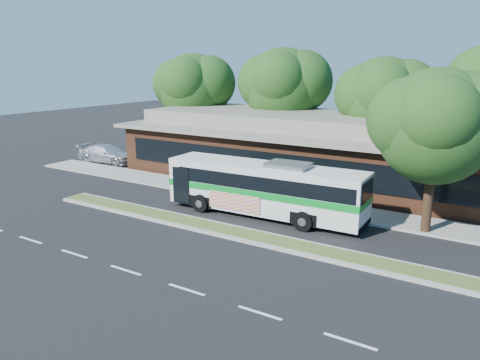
# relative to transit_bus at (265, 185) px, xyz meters

# --- Properties ---
(ground) EXTENTS (120.00, 120.00, 0.00)m
(ground) POSITION_rel_transit_bus_xyz_m (1.67, -3.69, -1.67)
(ground) COLOR black
(ground) RESTS_ON ground
(median_strip) EXTENTS (26.00, 1.10, 0.15)m
(median_strip) POSITION_rel_transit_bus_xyz_m (1.67, -3.09, -1.59)
(median_strip) COLOR #485D27
(median_strip) RESTS_ON ground
(sidewalk) EXTENTS (44.00, 2.60, 0.12)m
(sidewalk) POSITION_rel_transit_bus_xyz_m (1.67, 2.71, -1.61)
(sidewalk) COLOR gray
(sidewalk) RESTS_ON ground
(parking_lot) EXTENTS (14.00, 12.00, 0.01)m
(parking_lot) POSITION_rel_transit_bus_xyz_m (-16.33, 6.31, -1.66)
(parking_lot) COLOR black
(parking_lot) RESTS_ON ground
(plaza_building) EXTENTS (33.20, 11.20, 4.45)m
(plaza_building) POSITION_rel_transit_bus_xyz_m (1.67, 9.30, 0.46)
(plaza_building) COLOR brown
(plaza_building) RESTS_ON ground
(tree_bg_a) EXTENTS (6.47, 5.80, 8.63)m
(tree_bg_a) POSITION_rel_transit_bus_xyz_m (-12.91, 11.45, 4.20)
(tree_bg_a) COLOR black
(tree_bg_a) RESTS_ON ground
(tree_bg_b) EXTENTS (6.69, 6.00, 9.00)m
(tree_bg_b) POSITION_rel_transit_bus_xyz_m (-4.90, 12.45, 4.47)
(tree_bg_b) COLOR black
(tree_bg_b) RESTS_ON ground
(tree_bg_c) EXTENTS (6.24, 5.60, 8.26)m
(tree_bg_c) POSITION_rel_transit_bus_xyz_m (3.08, 11.44, 3.92)
(tree_bg_c) COLOR black
(tree_bg_c) RESTS_ON ground
(transit_bus) EXTENTS (10.77, 2.81, 3.00)m
(transit_bus) POSITION_rel_transit_bus_xyz_m (0.00, 0.00, 0.00)
(transit_bus) COLOR silver
(transit_bus) RESTS_ON ground
(sedan) EXTENTS (5.18, 2.57, 1.45)m
(sedan) POSITION_rel_transit_bus_xyz_m (-17.33, 5.07, -0.95)
(sedan) COLOR silver
(sedan) RESTS_ON ground
(sidewalk_tree) EXTENTS (5.84, 5.24, 7.68)m
(sidewalk_tree) POSITION_rel_transit_bus_xyz_m (8.05, 1.90, 3.51)
(sidewalk_tree) COLOR black
(sidewalk_tree) RESTS_ON ground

